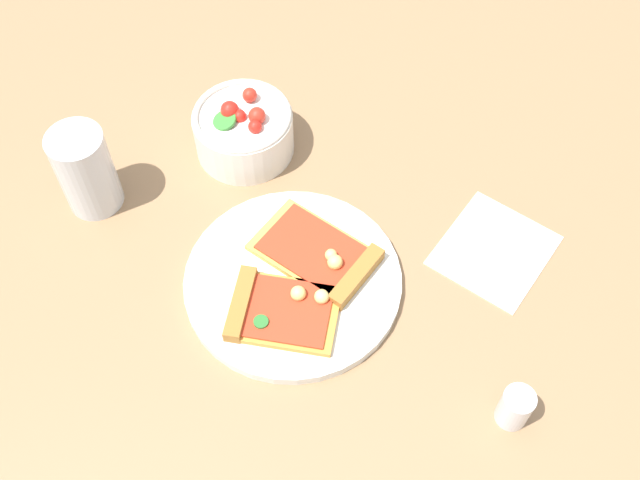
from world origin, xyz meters
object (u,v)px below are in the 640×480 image
object	(u,v)px
plate	(293,281)
paper_napkin	(494,250)
salad_bowl	(244,130)
pizza_slice_far	(278,309)
pizza_slice_near	(323,257)
pepper_shaker	(516,406)
soda_glass	(87,173)

from	to	relation	value
plate	paper_napkin	world-z (taller)	plate
salad_bowl	pizza_slice_far	bearing A→B (deg)	41.88
pizza_slice_near	pepper_shaker	world-z (taller)	pepper_shaker
soda_glass	plate	bearing A→B (deg)	94.19
pizza_slice_far	paper_napkin	xyz separation A→B (m)	(-0.22, 0.19, -0.02)
plate	pepper_shaker	bearing A→B (deg)	85.74
pizza_slice_far	salad_bowl	size ratio (longest dim) A/B	1.12
plate	salad_bowl	world-z (taller)	salad_bowl
pepper_shaker	plate	bearing A→B (deg)	-94.26
pizza_slice_near	salad_bowl	world-z (taller)	salad_bowl
pizza_slice_far	pepper_shaker	size ratio (longest dim) A/B	2.30
plate	pepper_shaker	xyz separation A→B (m)	(0.02, 0.30, 0.03)
pizza_slice_near	salad_bowl	bearing A→B (deg)	-120.31
pepper_shaker	pizza_slice_far	bearing A→B (deg)	-84.83
pizza_slice_far	salad_bowl	bearing A→B (deg)	-138.12
paper_napkin	pizza_slice_near	bearing A→B (deg)	-53.75
pizza_slice_near	pizza_slice_far	distance (m)	0.09
paper_napkin	pepper_shaker	world-z (taller)	pepper_shaker
pizza_slice_far	paper_napkin	world-z (taller)	pizza_slice_far
plate	soda_glass	bearing A→B (deg)	-85.81
pizza_slice_near	pizza_slice_far	xyz separation A→B (m)	(0.09, -0.01, 0.00)
pizza_slice_far	paper_napkin	bearing A→B (deg)	139.89
pizza_slice_far	paper_napkin	size ratio (longest dim) A/B	1.09
pizza_slice_far	soda_glass	xyz separation A→B (m)	(-0.03, -0.30, 0.04)
pizza_slice_far	plate	bearing A→B (deg)	-169.59
pizza_slice_near	pepper_shaker	xyz separation A→B (m)	(0.06, 0.28, 0.01)
salad_bowl	paper_napkin	world-z (taller)	salad_bowl
plate	pizza_slice_far	world-z (taller)	pizza_slice_far
paper_napkin	pepper_shaker	distance (m)	0.22
plate	soda_glass	xyz separation A→B (m)	(0.02, -0.29, 0.05)
paper_napkin	pepper_shaker	size ratio (longest dim) A/B	2.12
pizza_slice_far	soda_glass	world-z (taller)	soda_glass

